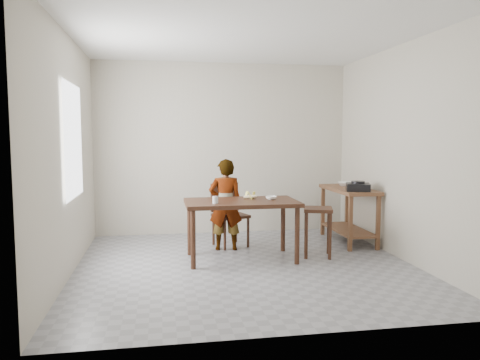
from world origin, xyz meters
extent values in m
cube|color=gray|center=(0.00, 0.00, -0.02)|extent=(4.00, 4.00, 0.04)
cube|color=white|center=(0.00, 0.00, 2.72)|extent=(4.00, 4.00, 0.04)
cube|color=beige|center=(0.00, 2.02, 1.35)|extent=(4.00, 0.04, 2.70)
cube|color=beige|center=(0.00, -2.02, 1.35)|extent=(4.00, 0.04, 2.70)
cube|color=beige|center=(-2.02, 0.00, 1.35)|extent=(0.04, 4.00, 2.70)
cube|color=beige|center=(2.02, 0.00, 1.35)|extent=(0.04, 4.00, 2.70)
cube|color=white|center=(-1.97, 0.20, 1.50)|extent=(0.02, 1.10, 1.30)
imported|color=white|center=(-0.13, 0.85, 0.62)|extent=(0.48, 0.35, 1.25)
cylinder|color=silver|center=(-0.35, 0.12, 0.79)|extent=(0.09, 0.09, 0.09)
imported|color=white|center=(0.39, 0.33, 0.77)|extent=(0.19, 0.19, 0.04)
imported|color=white|center=(1.76, 1.25, 0.83)|extent=(0.30, 0.30, 0.06)
cube|color=black|center=(1.69, 0.63, 0.85)|extent=(0.40, 0.40, 0.10)
camera|label=1|loc=(-1.00, -5.41, 1.56)|focal=35.00mm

